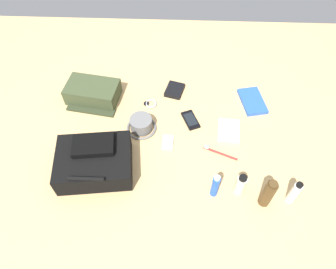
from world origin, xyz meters
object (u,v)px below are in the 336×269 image
(cologne_bottle, at_px, (268,193))
(deodorant_spray, at_px, (215,186))
(paperback_novel, at_px, (252,101))
(notepad, at_px, (229,131))
(lotion_bottle, at_px, (241,184))
(wallet, at_px, (175,90))
(media_player, at_px, (168,142))
(bucket_hat, at_px, (141,125))
(toiletry_pouch, at_px, (93,92))
(wristwatch, at_px, (151,104))
(cell_phone, at_px, (190,120))
(toothpaste_tube, at_px, (294,193))
(backpack, at_px, (94,161))
(toothbrush, at_px, (218,152))

(cologne_bottle, distance_m, deodorant_spray, 0.22)
(paperback_novel, bearing_deg, notepad, 55.36)
(lotion_bottle, relative_size, wallet, 1.11)
(media_player, bearing_deg, lotion_bottle, 142.38)
(bucket_hat, bearing_deg, deodorant_spray, 135.10)
(toiletry_pouch, relative_size, wallet, 2.67)
(cologne_bottle, distance_m, notepad, 0.40)
(wristwatch, relative_size, wallet, 0.65)
(bucket_hat, relative_size, cell_phone, 1.12)
(toothpaste_tube, relative_size, wristwatch, 2.03)
(toothpaste_tube, relative_size, wallet, 1.31)
(paperback_novel, bearing_deg, wristwatch, 3.82)
(toiletry_pouch, distance_m, deodorant_spray, 0.83)
(backpack, xyz_separation_m, wallet, (-0.35, -0.51, -0.05))
(wristwatch, bearing_deg, lotion_bottle, 130.65)
(backpack, xyz_separation_m, lotion_bottle, (-0.64, 0.09, -0.00))
(wallet, bearing_deg, cell_phone, 128.59)
(media_player, relative_size, wristwatch, 1.22)
(toothbrush, bearing_deg, paperback_novel, -120.93)
(media_player, bearing_deg, toiletry_pouch, -34.09)
(lotion_bottle, height_order, toothbrush, lotion_bottle)
(toiletry_pouch, xyz_separation_m, cologne_bottle, (-0.84, 0.58, 0.04))
(bucket_hat, bearing_deg, toothpaste_tube, 151.63)
(cologne_bottle, distance_m, paperback_novel, 0.58)
(toothpaste_tube, height_order, media_player, toothpaste_tube)
(backpack, height_order, cell_phone, backpack)
(bucket_hat, xyz_separation_m, lotion_bottle, (-0.46, 0.33, 0.03))
(toothpaste_tube, bearing_deg, backpack, -8.16)
(media_player, relative_size, toothbrush, 0.54)
(toiletry_pouch, xyz_separation_m, wallet, (-0.44, -0.07, -0.03))
(toothpaste_tube, relative_size, paperback_novel, 0.70)
(cologne_bottle, height_order, wallet, cologne_bottle)
(wallet, relative_size, notepad, 0.73)
(cologne_bottle, distance_m, toothbrush, 0.31)
(backpack, bearing_deg, notepad, -159.38)
(deodorant_spray, height_order, toothbrush, deodorant_spray)
(backpack, relative_size, notepad, 2.38)
(paperback_novel, relative_size, wristwatch, 2.90)
(deodorant_spray, distance_m, paperback_novel, 0.60)
(cell_phone, relative_size, media_player, 1.54)
(deodorant_spray, distance_m, media_player, 0.34)
(notepad, bearing_deg, media_player, 19.73)
(toiletry_pouch, height_order, toothpaste_tube, toothpaste_tube)
(bucket_hat, bearing_deg, media_player, 148.97)
(backpack, height_order, media_player, backpack)
(bucket_hat, distance_m, wristwatch, 0.17)
(toiletry_pouch, height_order, wallet, toiletry_pouch)
(bucket_hat, height_order, notepad, bucket_hat)
(lotion_bottle, bearing_deg, wristwatch, -49.35)
(wristwatch, bearing_deg, cell_phone, 153.94)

